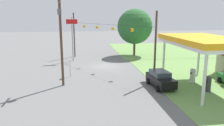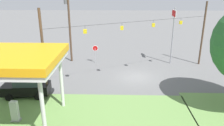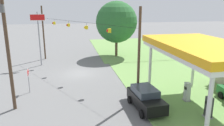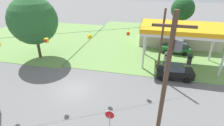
{
  "view_description": "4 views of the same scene",
  "coord_description": "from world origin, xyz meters",
  "px_view_note": "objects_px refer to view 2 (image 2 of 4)",
  "views": [
    {
      "loc": [
        33.63,
        -3.55,
        7.89
      ],
      "look_at": [
        5.25,
        0.37,
        1.66
      ],
      "focal_mm": 35.0,
      "sensor_mm": 36.0,
      "label": 1
    },
    {
      "loc": [
        2.17,
        24.05,
        10.11
      ],
      "look_at": [
        2.87,
        0.77,
        2.02
      ],
      "focal_mm": 35.0,
      "sensor_mm": 36.0,
      "label": 2
    },
    {
      "loc": [
        27.16,
        -1.02,
        8.54
      ],
      "look_at": [
        4.41,
        3.47,
        2.37
      ],
      "focal_mm": 35.0,
      "sensor_mm": 36.0,
      "label": 3
    },
    {
      "loc": [
        7.86,
        -14.94,
        11.56
      ],
      "look_at": [
        4.06,
        1.26,
        3.19
      ],
      "focal_mm": 28.0,
      "sensor_mm": 36.0,
      "label": 4
    }
  ],
  "objects_px": {
    "stop_sign_overhead": "(173,26)",
    "car_at_pumps_front": "(27,87)",
    "stop_sign_roadside": "(95,50)",
    "utility_pole_main": "(69,22)",
    "fuel_pump_near": "(15,112)"
  },
  "relations": [
    {
      "from": "stop_sign_overhead",
      "to": "car_at_pumps_front",
      "type": "bearing_deg",
      "value": 32.43
    },
    {
      "from": "stop_sign_roadside",
      "to": "stop_sign_overhead",
      "type": "height_order",
      "value": "stop_sign_overhead"
    },
    {
      "from": "car_at_pumps_front",
      "to": "utility_pole_main",
      "type": "xyz_separation_m",
      "value": [
        -2.06,
        -10.9,
        4.69
      ]
    },
    {
      "from": "fuel_pump_near",
      "to": "stop_sign_overhead",
      "type": "height_order",
      "value": "stop_sign_overhead"
    },
    {
      "from": "car_at_pumps_front",
      "to": "stop_sign_overhead",
      "type": "bearing_deg",
      "value": -152.08
    },
    {
      "from": "stop_sign_overhead",
      "to": "utility_pole_main",
      "type": "relative_size",
      "value": 0.76
    },
    {
      "from": "stop_sign_roadside",
      "to": "utility_pole_main",
      "type": "xyz_separation_m",
      "value": [
        3.57,
        -0.64,
        3.83
      ]
    },
    {
      "from": "fuel_pump_near",
      "to": "utility_pole_main",
      "type": "bearing_deg",
      "value": -95.0
    },
    {
      "from": "car_at_pumps_front",
      "to": "fuel_pump_near",
      "type": "bearing_deg",
      "value": 95.37
    },
    {
      "from": "car_at_pumps_front",
      "to": "stop_sign_roadside",
      "type": "relative_size",
      "value": 1.82
    },
    {
      "from": "fuel_pump_near",
      "to": "car_at_pumps_front",
      "type": "relative_size",
      "value": 0.38
    },
    {
      "from": "stop_sign_overhead",
      "to": "utility_pole_main",
      "type": "bearing_deg",
      "value": -2.58
    },
    {
      "from": "fuel_pump_near",
      "to": "utility_pole_main",
      "type": "distance_m",
      "value": 15.94
    },
    {
      "from": "stop_sign_roadside",
      "to": "stop_sign_overhead",
      "type": "distance_m",
      "value": 11.06
    },
    {
      "from": "fuel_pump_near",
      "to": "stop_sign_overhead",
      "type": "bearing_deg",
      "value": -136.72
    }
  ]
}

